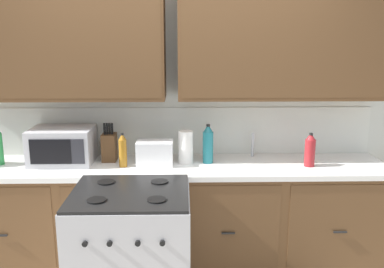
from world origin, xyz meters
The scene contains 11 objects.
wall_unit centered at (0.00, 0.49, 1.66)m, with size 4.53×0.40×2.42m.
counter_run centered at (0.00, 0.30, 0.47)m, with size 3.36×0.64×0.92m.
stove_range centered at (-0.25, -0.33, 0.47)m, with size 0.76×0.68×0.95m.
microwave centered at (-0.86, 0.36, 1.06)m, with size 0.48×0.37×0.28m.
toaster centered at (-0.13, 0.28, 1.02)m, with size 0.28×0.18×0.19m.
knife_block centered at (-0.51, 0.41, 1.04)m, with size 0.11×0.14×0.31m.
sink_faucet centered at (0.66, 0.51, 1.02)m, with size 0.02×0.02×0.20m, color #B2B5BA.
paper_towel_roll centered at (0.11, 0.33, 1.05)m, with size 0.12×0.12×0.26m, color white.
bottle_red centered at (1.06, 0.23, 1.05)m, with size 0.08×0.08×0.26m.
bottle_amber centered at (-0.38, 0.25, 1.05)m, with size 0.06×0.06×0.27m.
bottle_teal centered at (0.28, 0.34, 1.07)m, with size 0.08×0.08×0.31m.
Camera 1 is at (0.09, -2.87, 1.91)m, focal length 39.44 mm.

